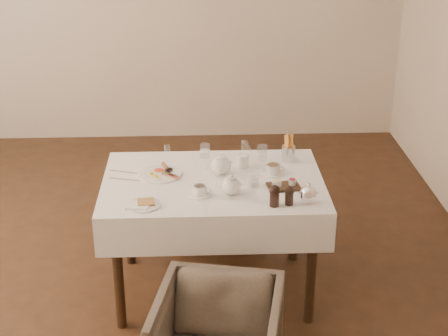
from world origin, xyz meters
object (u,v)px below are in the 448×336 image
Objects in this scene: table at (213,198)px; breakfast_plate at (161,173)px; teapot_centre at (221,164)px; armchair_far at (212,193)px.

breakfast_plate is (-0.31, 0.09, 0.13)m from table.
breakfast_plate is 1.51× the size of teapot_centre.
breakfast_plate is at bearing 163.68° from table.
breakfast_plate reaches higher than armchair_far.
teapot_centre is at bearing 86.96° from armchair_far.
teapot_centre is (0.04, -0.70, 0.53)m from armchair_far.
teapot_centre reaches higher than table.
table is 0.21m from teapot_centre.
teapot_centre reaches higher than armchair_far.
breakfast_plate is (-0.31, -0.69, 0.48)m from armchair_far.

